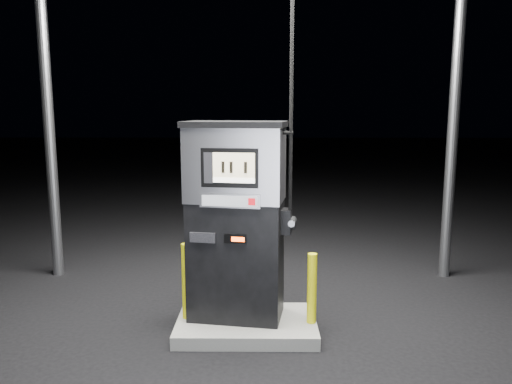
{
  "coord_description": "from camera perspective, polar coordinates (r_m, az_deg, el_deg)",
  "views": [
    {
      "loc": [
        0.17,
        -5.44,
        2.54
      ],
      "look_at": [
        0.11,
        0.0,
        1.64
      ],
      "focal_mm": 35.0,
      "sensor_mm": 36.0,
      "label": 1
    }
  ],
  "objects": [
    {
      "name": "ground",
      "position": [
        6.01,
        -1.08,
        -15.61
      ],
      "size": [
        80.0,
        80.0,
        0.0
      ],
      "primitive_type": "plane",
      "color": "black",
      "rests_on": "ground"
    },
    {
      "name": "pump_island",
      "position": [
        5.98,
        -1.09,
        -14.96
      ],
      "size": [
        1.6,
        1.0,
        0.15
      ],
      "primitive_type": "cube",
      "color": "slate",
      "rests_on": "ground"
    },
    {
      "name": "bollard_left",
      "position": [
        5.88,
        -7.89,
        -10.05
      ],
      "size": [
        0.15,
        0.15,
        0.89
      ],
      "primitive_type": "cylinder",
      "rotation": [
        0.0,
        0.0,
        -0.35
      ],
      "color": "#F7F30D",
      "rests_on": "pump_island"
    },
    {
      "name": "bollard_right",
      "position": [
        5.75,
        6.4,
        -10.89
      ],
      "size": [
        0.14,
        0.14,
        0.81
      ],
      "primitive_type": "cylinder",
      "rotation": [
        0.0,
        0.0,
        -0.36
      ],
      "color": "#F7F30D",
      "rests_on": "pump_island"
    },
    {
      "name": "fuel_dispenser",
      "position": [
        5.68,
        -2.26,
        -3.09
      ],
      "size": [
        1.29,
        0.83,
        4.7
      ],
      "rotation": [
        0.0,
        0.0,
        -0.15
      ],
      "color": "black",
      "rests_on": "pump_island"
    }
  ]
}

